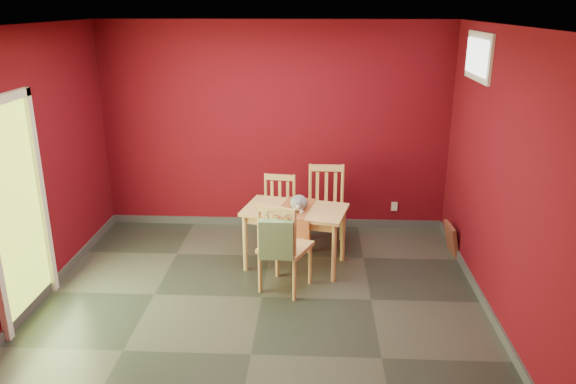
{
  "coord_description": "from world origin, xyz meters",
  "views": [
    {
      "loc": [
        0.53,
        -5.12,
        2.89
      ],
      "look_at": [
        0.25,
        0.45,
        1.0
      ],
      "focal_mm": 35.0,
      "sensor_mm": 36.0,
      "label": 1
    }
  ],
  "objects_px": {
    "picture_frame": "(451,239)",
    "chair_near": "(283,246)",
    "chair_far_left": "(278,211)",
    "chair_far_right": "(326,206)",
    "dining_table": "(295,216)",
    "cat": "(299,200)",
    "tote_bag": "(276,239)"
  },
  "relations": [
    {
      "from": "chair_far_left",
      "to": "picture_frame",
      "type": "height_order",
      "value": "chair_far_left"
    },
    {
      "from": "chair_far_left",
      "to": "chair_near",
      "type": "relative_size",
      "value": 0.9
    },
    {
      "from": "chair_far_right",
      "to": "picture_frame",
      "type": "height_order",
      "value": "chair_far_right"
    },
    {
      "from": "tote_bag",
      "to": "picture_frame",
      "type": "xyz_separation_m",
      "value": [
        2.03,
        1.25,
        -0.49
      ]
    },
    {
      "from": "chair_far_left",
      "to": "cat",
      "type": "height_order",
      "value": "cat"
    },
    {
      "from": "tote_bag",
      "to": "picture_frame",
      "type": "bearing_deg",
      "value": 31.51
    },
    {
      "from": "chair_far_left",
      "to": "chair_far_right",
      "type": "relative_size",
      "value": 0.89
    },
    {
      "from": "chair_near",
      "to": "picture_frame",
      "type": "xyz_separation_m",
      "value": [
        1.97,
        1.03,
        -0.32
      ]
    },
    {
      "from": "chair_far_left",
      "to": "picture_frame",
      "type": "xyz_separation_m",
      "value": [
        2.11,
        -0.11,
        -0.27
      ]
    },
    {
      "from": "chair_near",
      "to": "picture_frame",
      "type": "relative_size",
      "value": 2.65
    },
    {
      "from": "picture_frame",
      "to": "chair_near",
      "type": "bearing_deg",
      "value": -152.5
    },
    {
      "from": "chair_far_left",
      "to": "picture_frame",
      "type": "relative_size",
      "value": 2.39
    },
    {
      "from": "dining_table",
      "to": "chair_far_left",
      "type": "relative_size",
      "value": 1.39
    },
    {
      "from": "chair_near",
      "to": "picture_frame",
      "type": "bearing_deg",
      "value": 27.5
    },
    {
      "from": "dining_table",
      "to": "tote_bag",
      "type": "height_order",
      "value": "tote_bag"
    },
    {
      "from": "tote_bag",
      "to": "cat",
      "type": "bearing_deg",
      "value": 76.34
    },
    {
      "from": "chair_far_left",
      "to": "picture_frame",
      "type": "distance_m",
      "value": 2.13
    },
    {
      "from": "dining_table",
      "to": "chair_far_right",
      "type": "xyz_separation_m",
      "value": [
        0.36,
        0.6,
        -0.1
      ]
    },
    {
      "from": "cat",
      "to": "tote_bag",
      "type": "bearing_deg",
      "value": -109.39
    },
    {
      "from": "chair_far_right",
      "to": "chair_near",
      "type": "height_order",
      "value": "chair_far_right"
    },
    {
      "from": "chair_near",
      "to": "dining_table",
      "type": "bearing_deg",
      "value": 80.57
    },
    {
      "from": "chair_near",
      "to": "chair_far_right",
      "type": "bearing_deg",
      "value": 69.08
    },
    {
      "from": "chair_far_left",
      "to": "cat",
      "type": "distance_m",
      "value": 0.7
    },
    {
      "from": "chair_far_left",
      "to": "tote_bag",
      "type": "distance_m",
      "value": 1.38
    },
    {
      "from": "tote_bag",
      "to": "cat",
      "type": "height_order",
      "value": "tote_bag"
    },
    {
      "from": "picture_frame",
      "to": "cat",
      "type": "bearing_deg",
      "value": -166.55
    },
    {
      "from": "chair_far_left",
      "to": "tote_bag",
      "type": "xyz_separation_m",
      "value": [
        0.07,
        -1.36,
        0.22
      ]
    },
    {
      "from": "chair_far_left",
      "to": "tote_bag",
      "type": "relative_size",
      "value": 1.89
    },
    {
      "from": "chair_far_left",
      "to": "chair_far_right",
      "type": "bearing_deg",
      "value": 5.43
    },
    {
      "from": "chair_near",
      "to": "tote_bag",
      "type": "relative_size",
      "value": 2.1
    },
    {
      "from": "cat",
      "to": "chair_far_right",
      "type": "bearing_deg",
      "value": 56.47
    },
    {
      "from": "dining_table",
      "to": "cat",
      "type": "distance_m",
      "value": 0.19
    }
  ]
}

